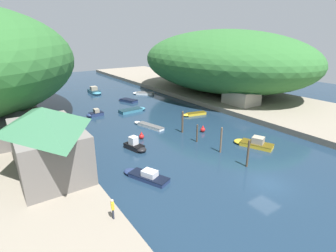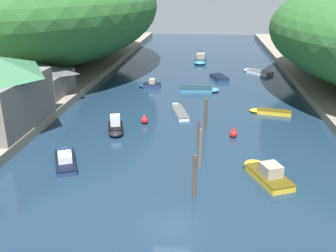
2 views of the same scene
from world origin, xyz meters
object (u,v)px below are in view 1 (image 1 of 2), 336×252
(boat_white_cruiser, at_px, (95,114))
(channel_buoy_near, at_px, (142,136))
(boat_mid_channel, at_px, (145,175))
(person_by_boathouse, at_px, (113,207))
(boat_moored_right, at_px, (147,125))
(boat_navy_launch, at_px, (136,146))
(waterfront_building, at_px, (47,139))
(boat_far_right_bank, at_px, (95,91))
(boat_red_skiff, at_px, (134,110))
(boat_open_rowboat, at_px, (253,143))
(person_on_quay, at_px, (70,159))
(right_bank_cottage, at_px, (242,94))
(boat_small_dinghy, at_px, (193,114))
(boat_cabin_cruiser, at_px, (127,100))
(boathouse_shed, at_px, (17,125))
(channel_buoy_far, at_px, (203,129))
(boat_near_quay, at_px, (143,93))

(boat_white_cruiser, relative_size, channel_buoy_near, 2.83)
(boat_mid_channel, height_order, person_by_boathouse, person_by_boathouse)
(boat_moored_right, distance_m, boat_navy_launch, 9.08)
(waterfront_building, distance_m, boat_far_right_bank, 42.45)
(boat_red_skiff, height_order, boat_open_rowboat, boat_open_rowboat)
(boat_mid_channel, height_order, person_on_quay, person_on_quay)
(right_bank_cottage, height_order, boat_mid_channel, right_bank_cottage)
(waterfront_building, relative_size, boat_navy_launch, 3.06)
(boat_red_skiff, xyz_separation_m, boat_small_dinghy, (8.03, -8.64, -0.04))
(waterfront_building, xyz_separation_m, channel_buoy_near, (12.98, 4.51, -4.03))
(boat_cabin_cruiser, xyz_separation_m, boat_navy_launch, (-10.55, -24.37, 0.23))
(boat_small_dinghy, xyz_separation_m, person_on_quay, (-24.80, -9.57, 1.66))
(right_bank_cottage, bearing_deg, boathouse_shed, 174.70)
(person_on_quay, bearing_deg, channel_buoy_near, -77.50)
(waterfront_building, bearing_deg, boat_mid_channel, -33.71)
(boat_small_dinghy, xyz_separation_m, channel_buoy_far, (-4.45, -7.63, 0.19))
(boat_moored_right, distance_m, boat_mid_channel, 16.29)
(boat_white_cruiser, height_order, boat_moored_right, boat_white_cruiser)
(waterfront_building, xyz_separation_m, boat_navy_launch, (10.55, 1.68, -3.95))
(boat_small_dinghy, bearing_deg, boat_near_quay, 8.55)
(boat_open_rowboat, relative_size, person_on_quay, 3.27)
(boat_open_rowboat, distance_m, person_by_boathouse, 22.40)
(boat_far_right_bank, relative_size, channel_buoy_near, 5.18)
(boat_small_dinghy, distance_m, boat_moored_right, 10.32)
(person_by_boathouse, bearing_deg, boat_cabin_cruiser, -13.49)
(boat_open_rowboat, distance_m, channel_buoy_far, 8.15)
(channel_buoy_near, height_order, person_by_boathouse, person_by_boathouse)
(channel_buoy_near, bearing_deg, boat_small_dinghy, 19.30)
(boat_far_right_bank, bearing_deg, channel_buoy_far, 98.31)
(boat_moored_right, relative_size, person_on_quay, 3.76)
(boat_cabin_cruiser, xyz_separation_m, boat_moored_right, (-4.77, -17.37, -0.05))
(boat_cabin_cruiser, height_order, boat_open_rowboat, boat_open_rowboat)
(waterfront_building, height_order, person_on_quay, waterfront_building)
(boat_far_right_bank, bearing_deg, boat_mid_channel, 78.81)
(boat_near_quay, distance_m, boat_navy_launch, 33.36)
(boat_navy_launch, bearing_deg, boat_far_right_bank, -115.59)
(boat_navy_launch, height_order, channel_buoy_far, boat_navy_launch)
(waterfront_building, distance_m, boathouse_shed, 11.60)
(boat_small_dinghy, height_order, boat_cabin_cruiser, boat_cabin_cruiser)
(boat_navy_launch, xyz_separation_m, person_by_boathouse, (-8.27, -12.17, 1.40))
(boat_open_rowboat, xyz_separation_m, boat_moored_right, (-7.89, 14.91, -0.20))
(boat_mid_channel, distance_m, channel_buoy_near, 11.03)
(boat_mid_channel, bearing_deg, channel_buoy_near, 39.59)
(right_bank_cottage, relative_size, boat_white_cruiser, 2.13)
(right_bank_cottage, xyz_separation_m, channel_buoy_far, (-15.53, -6.06, -2.58))
(boat_mid_channel, bearing_deg, waterfront_building, 123.00)
(person_by_boathouse, bearing_deg, boat_open_rowboat, -65.25)
(boat_red_skiff, height_order, boat_cabin_cruiser, boat_red_skiff)
(boat_near_quay, distance_m, person_by_boathouse, 48.09)
(boathouse_shed, relative_size, boat_open_rowboat, 1.45)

